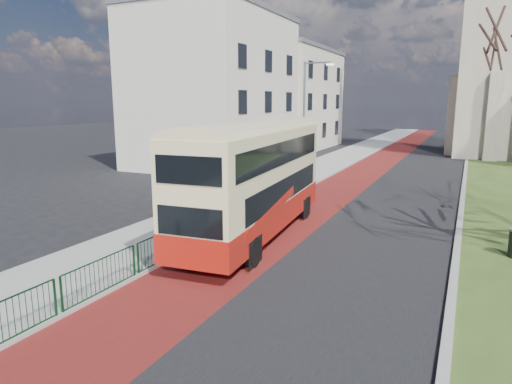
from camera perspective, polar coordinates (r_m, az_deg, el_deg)
The scene contains 11 objects.
ground at distance 15.21m, azimuth -0.72°, elevation -9.77°, with size 160.00×160.00×0.00m, color black.
road_carriageway at distance 33.56m, azimuth 16.71°, elevation 1.46°, with size 9.00×120.00×0.01m, color black.
bus_lane at distance 34.04m, azimuth 12.22°, elevation 1.82°, with size 3.40×120.00×0.01m, color #591414.
pavement_west at distance 35.05m, azimuth 6.16°, elevation 2.37°, with size 4.00×120.00×0.12m, color gray.
kerb_west at distance 34.46m, azimuth 9.31°, elevation 2.14°, with size 0.25×120.00×0.13m, color #999993.
kerb_east at distance 35.19m, azimuth 24.63°, elevation 1.44°, with size 0.25×80.00×0.13m, color #999993.
pedestrian_railing at distance 19.72m, azimuth -3.40°, elevation -3.14°, with size 0.07×24.00×1.12m.
street_block_near at distance 40.22m, azimuth -5.19°, elevation 12.75°, with size 10.30×14.30×13.00m.
street_block_far at distance 54.64m, azimuth 3.46°, elevation 11.60°, with size 10.30×16.30×11.50m.
streetlamp at distance 32.54m, azimuth 6.27°, elevation 9.70°, with size 2.13×0.18×8.00m.
bus at distance 18.22m, azimuth -0.15°, elevation 2.21°, with size 3.38×11.02×4.54m.
Camera 1 is at (6.19, -12.77, 5.47)m, focal length 32.00 mm.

